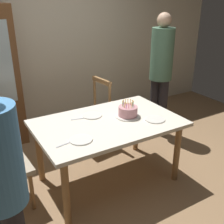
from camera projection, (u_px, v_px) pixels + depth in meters
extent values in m
plane|color=#93704C|center=(108.00, 179.00, 3.24)|extent=(6.40, 6.40, 0.00)
cube|color=beige|center=(47.00, 44.00, 4.19)|extent=(6.40, 0.10, 2.60)
cube|color=silver|center=(108.00, 123.00, 2.95)|extent=(1.53, 0.99, 0.04)
cylinder|color=#9E7042|center=(66.00, 193.00, 2.48)|extent=(0.07, 0.07, 0.71)
cylinder|color=#9E7042|center=(177.00, 153.00, 3.11)|extent=(0.07, 0.07, 0.71)
cylinder|color=#9E7042|center=(39.00, 153.00, 3.10)|extent=(0.07, 0.07, 0.71)
cylinder|color=#9E7042|center=(136.00, 126.00, 3.73)|extent=(0.07, 0.07, 0.71)
cylinder|color=silver|center=(128.00, 116.00, 3.07)|extent=(0.28, 0.28, 0.01)
cylinder|color=#D18C93|center=(128.00, 111.00, 3.04)|extent=(0.21, 0.21, 0.11)
cylinder|color=#F2994C|center=(133.00, 103.00, 3.03)|extent=(0.01, 0.01, 0.05)
sphere|color=#FFC64C|center=(133.00, 100.00, 3.02)|extent=(0.01, 0.01, 0.01)
cylinder|color=#F2994C|center=(130.00, 102.00, 3.06)|extent=(0.01, 0.01, 0.05)
sphere|color=#FFC64C|center=(131.00, 100.00, 3.04)|extent=(0.01, 0.01, 0.01)
cylinder|color=#F2994C|center=(128.00, 102.00, 3.06)|extent=(0.01, 0.01, 0.05)
sphere|color=#FFC64C|center=(128.00, 99.00, 3.05)|extent=(0.01, 0.01, 0.01)
cylinder|color=yellow|center=(126.00, 102.00, 3.06)|extent=(0.01, 0.01, 0.05)
sphere|color=#FFC64C|center=(126.00, 100.00, 3.05)|extent=(0.01, 0.01, 0.01)
cylinder|color=#D872CC|center=(124.00, 103.00, 3.05)|extent=(0.01, 0.01, 0.05)
sphere|color=#FFC64C|center=(124.00, 100.00, 3.03)|extent=(0.01, 0.01, 0.01)
cylinder|color=yellow|center=(123.00, 104.00, 3.02)|extent=(0.01, 0.01, 0.05)
sphere|color=#FFC64C|center=(123.00, 101.00, 3.01)|extent=(0.01, 0.01, 0.01)
cylinder|color=#66CC72|center=(123.00, 105.00, 3.00)|extent=(0.01, 0.01, 0.05)
sphere|color=#FFC64C|center=(123.00, 102.00, 2.98)|extent=(0.01, 0.01, 0.01)
cylinder|color=yellow|center=(125.00, 106.00, 2.97)|extent=(0.01, 0.01, 0.05)
sphere|color=#FFC64C|center=(125.00, 103.00, 2.96)|extent=(0.01, 0.01, 0.01)
cylinder|color=#D872CC|center=(126.00, 106.00, 2.96)|extent=(0.01, 0.01, 0.05)
sphere|color=#FFC64C|center=(126.00, 103.00, 2.95)|extent=(0.01, 0.01, 0.01)
cylinder|color=#E54C4C|center=(129.00, 106.00, 2.96)|extent=(0.01, 0.01, 0.05)
sphere|color=#FFC64C|center=(129.00, 103.00, 2.95)|extent=(0.01, 0.01, 0.01)
cylinder|color=yellow|center=(131.00, 106.00, 2.97)|extent=(0.01, 0.01, 0.05)
sphere|color=#FFC64C|center=(131.00, 103.00, 2.95)|extent=(0.01, 0.01, 0.01)
cylinder|color=#66CC72|center=(133.00, 105.00, 2.99)|extent=(0.01, 0.01, 0.05)
sphere|color=#FFC64C|center=(133.00, 102.00, 2.97)|extent=(0.01, 0.01, 0.01)
cylinder|color=#66CC72|center=(133.00, 104.00, 3.01)|extent=(0.01, 0.01, 0.05)
sphere|color=#FFC64C|center=(133.00, 101.00, 3.00)|extent=(0.01, 0.01, 0.01)
cylinder|color=white|center=(81.00, 140.00, 2.57)|extent=(0.22, 0.22, 0.01)
cylinder|color=white|center=(92.00, 115.00, 3.08)|extent=(0.22, 0.22, 0.01)
cylinder|color=white|center=(155.00, 119.00, 2.99)|extent=(0.22, 0.22, 0.01)
cube|color=silver|center=(65.00, 144.00, 2.50)|extent=(0.18, 0.05, 0.01)
cube|color=silver|center=(79.00, 119.00, 3.01)|extent=(0.18, 0.05, 0.01)
cube|color=beige|center=(90.00, 116.00, 3.79)|extent=(0.49, 0.49, 0.05)
cylinder|color=#9E7042|center=(74.00, 131.00, 3.92)|extent=(0.04, 0.04, 0.42)
cylinder|color=#9E7042|center=(87.00, 140.00, 3.67)|extent=(0.04, 0.04, 0.42)
cylinder|color=#9E7042|center=(94.00, 124.00, 4.11)|extent=(0.04, 0.04, 0.42)
cylinder|color=#9E7042|center=(108.00, 133.00, 3.86)|extent=(0.04, 0.04, 0.42)
cylinder|color=#9E7042|center=(95.00, 93.00, 3.94)|extent=(0.04, 0.04, 0.50)
cylinder|color=#9E7042|center=(110.00, 100.00, 3.67)|extent=(0.04, 0.04, 0.50)
cube|color=#9E7042|center=(102.00, 81.00, 3.72)|extent=(0.09, 0.40, 0.06)
cube|color=tan|center=(6.00, 168.00, 2.66)|extent=(0.47, 0.47, 0.05)
cylinder|color=#9E7042|center=(32.00, 191.00, 2.71)|extent=(0.04, 0.04, 0.42)
cylinder|color=#9E7042|center=(21.00, 174.00, 2.97)|extent=(0.04, 0.04, 0.42)
cylinder|color=#262328|center=(154.00, 106.00, 4.20)|extent=(0.14, 0.14, 0.86)
cylinder|color=#262328|center=(162.00, 107.00, 4.14)|extent=(0.14, 0.14, 0.86)
cylinder|color=#4C7259|center=(162.00, 54.00, 3.86)|extent=(0.32, 0.32, 0.72)
sphere|color=#D8AD8C|center=(164.00, 20.00, 3.68)|extent=(0.20, 0.20, 0.20)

